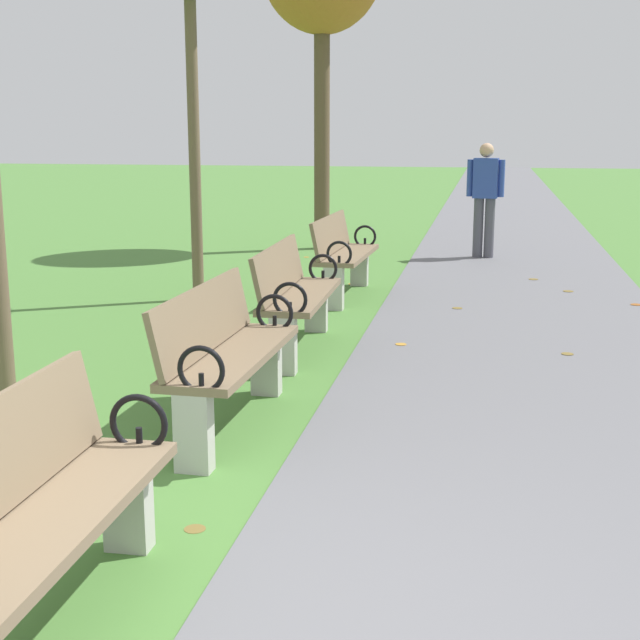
{
  "coord_description": "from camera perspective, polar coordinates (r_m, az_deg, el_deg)",
  "views": [
    {
      "loc": [
        1.08,
        -2.74,
        1.87
      ],
      "look_at": [
        -0.05,
        3.19,
        0.55
      ],
      "focal_mm": 49.94,
      "sensor_mm": 36.0,
      "label": 1
    }
  ],
  "objects": [
    {
      "name": "park_bench_4",
      "position": [
        9.9,
        1.48,
        4.27
      ],
      "size": [
        0.53,
        1.62,
        0.9
      ],
      "color": "#7A664C",
      "rests_on": "ground"
    },
    {
      "name": "scattered_leaves",
      "position": [
        8.19,
        7.87,
        -0.88
      ],
      "size": [
        4.72,
        10.64,
        0.02
      ],
      "color": "gold",
      "rests_on": "ground"
    },
    {
      "name": "paved_walkway",
      "position": [
        20.83,
        11.76,
        6.92
      ],
      "size": [
        2.84,
        44.0,
        0.02
      ],
      "primitive_type": "cube",
      "color": "slate",
      "rests_on": "ground"
    },
    {
      "name": "park_bench_1",
      "position": [
        3.45,
        -17.95,
        -11.9
      ],
      "size": [
        0.49,
        1.61,
        0.9
      ],
      "color": "#7A664C",
      "rests_on": "ground"
    },
    {
      "name": "park_bench_2",
      "position": [
        5.57,
        -6.07,
        -2.12
      ],
      "size": [
        0.51,
        1.61,
        0.9
      ],
      "color": "#7A664C",
      "rests_on": "ground"
    },
    {
      "name": "park_bench_3",
      "position": [
        7.48,
        -1.62,
        1.65
      ],
      "size": [
        0.5,
        1.61,
        0.9
      ],
      "color": "#7A664C",
      "rests_on": "ground"
    },
    {
      "name": "pedestrian_walking",
      "position": [
        12.99,
        10.53,
        7.95
      ],
      "size": [
        0.53,
        0.25,
        1.62
      ],
      "color": "#4C4C56",
      "rests_on": "paved_walkway"
    }
  ]
}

